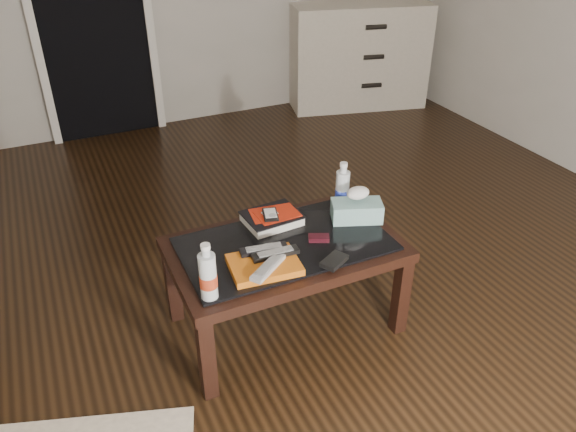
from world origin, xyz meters
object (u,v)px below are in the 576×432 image
(coffee_table, at_px, (285,255))
(tissue_box, at_px, (357,211))
(textbook, at_px, (272,218))
(dresser, at_px, (358,55))
(water_bottle_left, at_px, (208,271))
(water_bottle_right, at_px, (343,186))

(coffee_table, xyz_separation_m, tissue_box, (0.38, 0.04, 0.11))
(textbook, bearing_deg, tissue_box, -24.79)
(tissue_box, bearing_deg, dresser, 80.22)
(dresser, xyz_separation_m, water_bottle_left, (-2.27, -2.69, 0.13))
(dresser, bearing_deg, tissue_box, -107.36)
(coffee_table, distance_m, dresser, 3.10)
(dresser, relative_size, textbook, 5.14)
(coffee_table, distance_m, textbook, 0.20)
(water_bottle_left, bearing_deg, coffee_table, 27.17)
(coffee_table, relative_size, tissue_box, 4.35)
(coffee_table, height_order, water_bottle_right, water_bottle_right)
(coffee_table, distance_m, water_bottle_right, 0.45)
(dresser, relative_size, water_bottle_left, 5.40)
(dresser, distance_m, tissue_box, 2.85)
(water_bottle_right, bearing_deg, dresser, 57.37)
(coffee_table, height_order, tissue_box, tissue_box)
(textbook, bearing_deg, coffee_table, -99.17)
(water_bottle_left, xyz_separation_m, tissue_box, (0.79, 0.25, -0.07))
(textbook, relative_size, water_bottle_right, 1.05)
(dresser, bearing_deg, water_bottle_left, -116.36)
(water_bottle_left, distance_m, water_bottle_right, 0.87)
(water_bottle_left, bearing_deg, tissue_box, 17.49)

